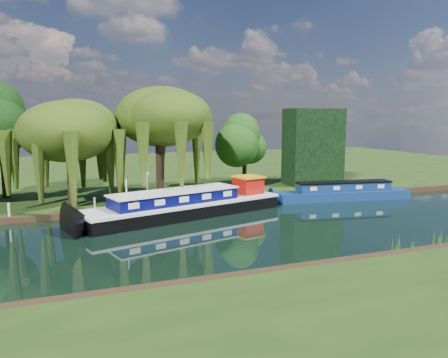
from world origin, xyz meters
name	(u,v)px	position (x,y,z in m)	size (l,w,h in m)	color
ground	(172,239)	(0.00, 0.00, 0.00)	(120.00, 120.00, 0.00)	black
far_bank	(110,172)	(0.00, 34.00, 0.23)	(120.00, 52.00, 0.45)	black
dutch_barge	(187,205)	(2.68, 5.97, 0.84)	(16.53, 7.76, 3.41)	black
narrowboat	(343,193)	(18.03, 7.14, 0.66)	(12.80, 3.99, 1.84)	navy
white_cruiser	(376,197)	(21.77, 7.19, 0.00)	(2.24, 2.60, 1.37)	silver
willow_left	(69,133)	(-5.52, 11.40, 6.34)	(6.76, 6.76, 8.11)	black
willow_right	(159,125)	(1.73, 11.03, 6.95)	(7.31, 7.31, 8.90)	black
tree_far_mid	(1,123)	(-10.96, 16.81, 7.05)	(5.86, 5.86, 9.59)	black
tree_far_right	(245,144)	(11.19, 14.38, 4.90)	(3.94, 3.94, 6.45)	black
conifer_hedge	(313,147)	(19.00, 14.00, 4.45)	(6.00, 3.00, 8.00)	black
lamppost	(147,179)	(0.50, 10.50, 2.42)	(0.36, 0.36, 2.56)	silver
mooring_posts	(140,201)	(-0.50, 8.40, 0.95)	(19.16, 0.16, 1.00)	silver
reeds_near	(336,253)	(6.87, -7.57, 0.55)	(33.70, 1.50, 1.10)	#174311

